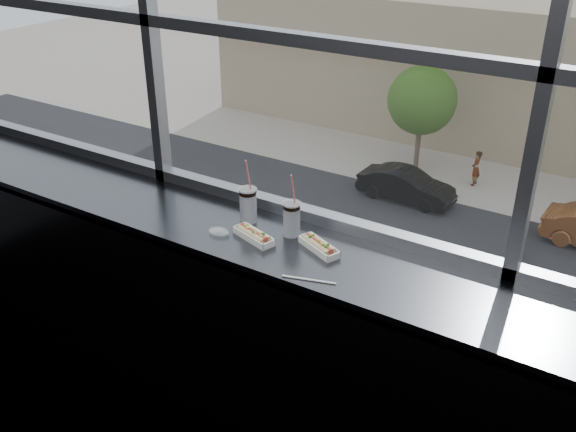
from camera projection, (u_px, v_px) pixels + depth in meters
The scene contains 14 objects.
wall_back_lower at pixel (311, 308), 3.53m from camera, with size 6.00×6.00×0.00m, color black.
counter at pixel (284, 248), 3.08m from camera, with size 6.00×0.55×0.06m, color #53555B.
counter_fascia at pixel (256, 362), 3.13m from camera, with size 6.00×0.04×1.04m, color #53555B.
hotdog_tray_left at pixel (254, 235), 3.08m from camera, with size 0.25×0.15×0.06m.
hotdog_tray_right at pixel (319, 246), 2.99m from camera, with size 0.25×0.17×0.06m.
soda_cup_left at pixel (248, 203), 3.22m from camera, with size 0.09×0.09×0.35m.
soda_cup_right at pixel (292, 217), 3.09m from camera, with size 0.09×0.09×0.33m.
loose_straw at pixel (309, 280), 2.77m from camera, with size 0.01×0.01×0.24m, color white.
wrapper at pixel (219, 232), 3.14m from camera, with size 0.11×0.08×0.03m, color silver.
car_near_b at pixel (375, 269), 23.41m from camera, with size 6.17×2.57×2.06m, color black.
car_far_a at pixel (407, 181), 30.43m from camera, with size 6.11×2.55×2.04m, color black.
car_near_a at pixel (246, 228), 26.12m from camera, with size 6.50×2.71×2.17m, color silver.
pedestrian_a at pixel (476, 165), 32.00m from camera, with size 0.97×0.72×2.17m, color #66605B.
tree_left at pixel (422, 100), 32.71m from camera, with size 3.56×3.56×5.56m.
Camera 1 is at (1.44, -1.02, 2.63)m, focal length 40.00 mm.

